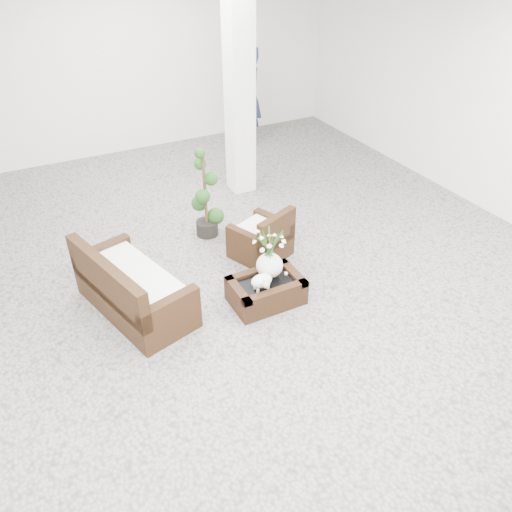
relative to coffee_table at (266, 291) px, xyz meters
name	(u,v)px	position (x,y,z in m)	size (l,w,h in m)	color
ground	(253,291)	(-0.06, 0.27, -0.16)	(11.00, 11.00, 0.00)	gray
column	(239,91)	(1.14, 3.07, 1.59)	(0.40, 0.40, 3.50)	white
coffee_table	(266,291)	(0.00, 0.00, 0.00)	(0.90, 0.60, 0.31)	#36200F
sheep_figurine	(262,282)	(-0.12, -0.10, 0.26)	(0.28, 0.23, 0.21)	white
planter_narcissus	(270,249)	(0.10, 0.10, 0.56)	(0.44, 0.44, 0.80)	white
tealight	(286,273)	(0.30, 0.02, 0.17)	(0.04, 0.04, 0.03)	white
armchair	(260,233)	(0.43, 0.97, 0.23)	(0.72, 0.69, 0.77)	#36200F
loveseat	(133,281)	(-1.51, 0.62, 0.28)	(1.65, 0.79, 0.88)	#36200F
topiary	(205,193)	(-0.03, 1.87, 0.55)	(0.38, 0.38, 1.41)	#193E14
shopper	(249,96)	(2.33, 5.07, 0.82)	(0.71, 0.47, 1.95)	navy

